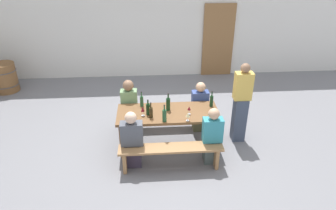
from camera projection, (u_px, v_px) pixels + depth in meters
name	position (u px, v px, depth m)	size (l,w,h in m)	color
ground_plane	(168.00, 145.00, 6.07)	(24.00, 24.00, 0.00)	slate
back_wall	(158.00, 21.00, 8.66)	(14.00, 0.20, 3.20)	silver
wooden_door	(218.00, 41.00, 8.90)	(0.90, 0.06, 2.10)	olive
tasting_table	(168.00, 116.00, 5.76)	(1.91, 0.80, 0.75)	brown
bench_near	(171.00, 152.00, 5.29)	(1.81, 0.30, 0.45)	#9E7247
bench_far	(166.00, 112.00, 6.53)	(1.81, 0.30, 0.45)	#9E7247
wine_bottle_0	(142.00, 101.00, 5.88)	(0.07, 0.07, 0.31)	#234C2D
wine_bottle_1	(148.00, 109.00, 5.59)	(0.08, 0.08, 0.30)	#143319
wine_bottle_2	(164.00, 115.00, 5.37)	(0.08, 0.08, 0.33)	#234C2D
wine_bottle_3	(211.00, 101.00, 5.88)	(0.07, 0.07, 0.32)	#143319
wine_bottle_4	(168.00, 104.00, 5.73)	(0.08, 0.08, 0.35)	#143319
wine_bottle_5	(151.00, 112.00, 5.49)	(0.07, 0.07, 0.30)	#332814
wine_glass_0	(189.00, 109.00, 5.60)	(0.06, 0.06, 0.16)	silver
wine_glass_1	(188.00, 115.00, 5.39)	(0.08, 0.08, 0.16)	silver
wine_glass_2	(143.00, 109.00, 5.54)	(0.07, 0.07, 0.19)	silver
seated_guest_near_0	(132.00, 141.00, 5.31)	(0.38, 0.24, 1.08)	#342B39
seated_guest_near_1	(212.00, 137.00, 5.39)	(0.35, 0.24, 1.09)	#495653
seated_guest_far_0	(130.00, 108.00, 6.24)	(0.33, 0.24, 1.18)	#384540
seated_guest_far_1	(200.00, 108.00, 6.36)	(0.34, 0.24, 1.09)	brown
standing_host	(241.00, 104.00, 5.91)	(0.33, 0.24, 1.63)	#3C465A
wine_barrel	(5.00, 78.00, 8.14)	(0.65, 0.65, 0.78)	brown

